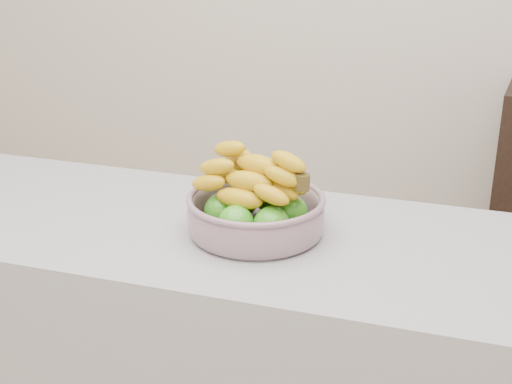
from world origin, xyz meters
TOP-DOWN VIEW (x-y plane):
  - fruit_bowl at (0.06, 0.37)m, footprint 0.31×0.31m

SIDE VIEW (x-z plane):
  - fruit_bowl at x=0.06m, z-range 0.87..1.05m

